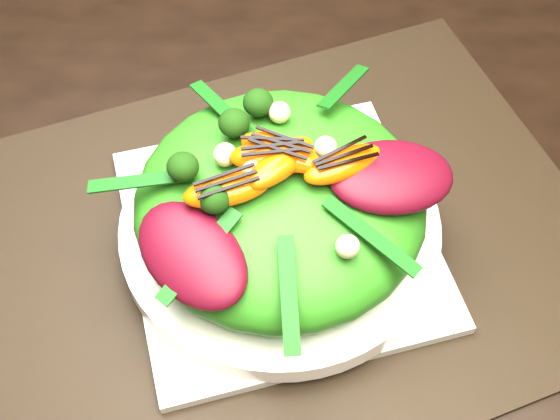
{
  "coord_description": "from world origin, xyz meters",
  "views": [
    {
      "loc": [
        -0.08,
        -0.34,
        1.27
      ],
      "look_at": [
        -0.1,
        -0.01,
        0.8
      ],
      "focal_mm": 48.0,
      "sensor_mm": 36.0,
      "label": 1
    }
  ],
  "objects_px": {
    "salad_bowl": "(280,228)",
    "orange_segment": "(266,150)",
    "plate_base": "(280,237)",
    "lettuce_mound": "(280,202)",
    "dining_table": "(395,249)",
    "placemat": "(280,242)"
  },
  "relations": [
    {
      "from": "dining_table",
      "to": "salad_bowl",
      "type": "distance_m",
      "value": 0.11
    },
    {
      "from": "dining_table",
      "to": "placemat",
      "type": "relative_size",
      "value": 3.15
    },
    {
      "from": "placemat",
      "to": "salad_bowl",
      "type": "height_order",
      "value": "salad_bowl"
    },
    {
      "from": "lettuce_mound",
      "to": "orange_segment",
      "type": "bearing_deg",
      "value": 128.76
    },
    {
      "from": "dining_table",
      "to": "lettuce_mound",
      "type": "distance_m",
      "value": 0.12
    },
    {
      "from": "plate_base",
      "to": "orange_segment",
      "type": "xyz_separation_m",
      "value": [
        -0.01,
        0.01,
        0.09
      ]
    },
    {
      "from": "plate_base",
      "to": "salad_bowl",
      "type": "height_order",
      "value": "salad_bowl"
    },
    {
      "from": "dining_table",
      "to": "lettuce_mound",
      "type": "xyz_separation_m",
      "value": [
        -0.1,
        -0.01,
        0.08
      ]
    },
    {
      "from": "dining_table",
      "to": "salad_bowl",
      "type": "height_order",
      "value": "dining_table"
    },
    {
      "from": "placemat",
      "to": "orange_segment",
      "type": "xyz_separation_m",
      "value": [
        -0.01,
        0.01,
        0.1
      ]
    },
    {
      "from": "plate_base",
      "to": "lettuce_mound",
      "type": "relative_size",
      "value": 1.07
    },
    {
      "from": "plate_base",
      "to": "orange_segment",
      "type": "height_order",
      "value": "orange_segment"
    },
    {
      "from": "salad_bowl",
      "to": "lettuce_mound",
      "type": "bearing_deg",
      "value": 0.0
    },
    {
      "from": "dining_table",
      "to": "salad_bowl",
      "type": "bearing_deg",
      "value": -174.31
    },
    {
      "from": "plate_base",
      "to": "orange_segment",
      "type": "relative_size",
      "value": 3.8
    },
    {
      "from": "dining_table",
      "to": "placemat",
      "type": "distance_m",
      "value": 0.1
    },
    {
      "from": "salad_bowl",
      "to": "placemat",
      "type": "bearing_deg",
      "value": 0.0
    },
    {
      "from": "dining_table",
      "to": "plate_base",
      "type": "relative_size",
      "value": 6.73
    },
    {
      "from": "dining_table",
      "to": "orange_segment",
      "type": "height_order",
      "value": "dining_table"
    },
    {
      "from": "placemat",
      "to": "orange_segment",
      "type": "height_order",
      "value": "orange_segment"
    },
    {
      "from": "plate_base",
      "to": "lettuce_mound",
      "type": "distance_m",
      "value": 0.05
    },
    {
      "from": "salad_bowl",
      "to": "orange_segment",
      "type": "distance_m",
      "value": 0.08
    }
  ]
}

